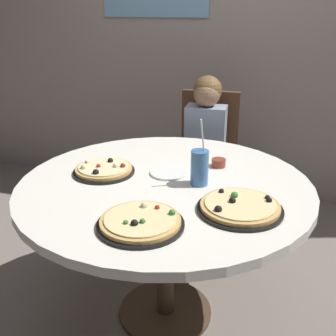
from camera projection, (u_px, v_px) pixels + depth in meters
The scene contains 11 objects.
ground_plane at pixel (165, 312), 2.13m from camera, with size 8.00×8.00×0.00m, color slate.
wall_with_window at pixel (228, 11), 3.04m from camera, with size 5.20×0.14×2.90m.
dining_table at pixel (165, 199), 1.87m from camera, with size 1.34×1.34×0.75m.
chair_wooden at pixel (207, 153), 2.84m from camera, with size 0.42×0.42×0.95m.
diner_child at pixel (203, 169), 2.69m from camera, with size 0.27×0.42×1.08m.
pizza_veggie at pixel (104, 170), 1.94m from camera, with size 0.29×0.29×0.05m.
pizza_cheese at pixel (240, 207), 1.58m from camera, with size 0.34×0.34×0.05m.
pizza_pepperoni at pixel (141, 222), 1.48m from camera, with size 0.32×0.32×0.05m.
soda_cup at pixel (200, 167), 1.79m from camera, with size 0.08×0.08×0.31m.
sauce_bowl at pixel (219, 163), 2.01m from camera, with size 0.07×0.07×0.04m, color brown.
plate_small at pixel (169, 173), 1.93m from camera, with size 0.18×0.18×0.01m, color white.
Camera 1 is at (0.49, -1.61, 1.51)m, focal length 43.26 mm.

